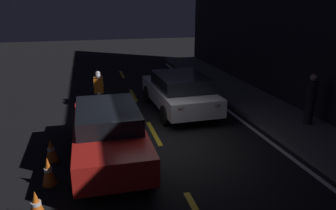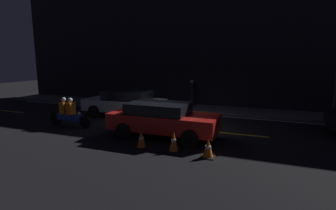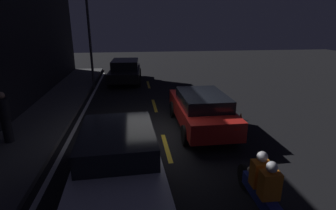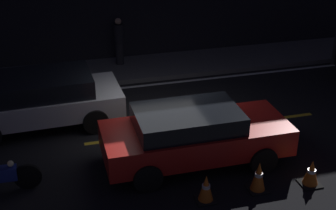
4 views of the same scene
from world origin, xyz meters
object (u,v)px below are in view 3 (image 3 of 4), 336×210
traffic_cone_near (240,120)px  traffic_cone_far (221,102)px  van_black (125,70)px  street_lamp (89,33)px  motorcycle (263,188)px  taxi_red (201,109)px  traffic_cone_mid (228,109)px  pedestrian (5,117)px  sedan_white (118,158)px

traffic_cone_near → traffic_cone_far: 2.43m
van_black → traffic_cone_far: bearing=37.9°
van_black → traffic_cone_far: van_black is taller
street_lamp → traffic_cone_near: bearing=-138.3°
motorcycle → traffic_cone_far: 7.15m
taxi_red → van_black: size_ratio=0.96×
motorcycle → traffic_cone_mid: size_ratio=3.35×
van_black → pedestrian: bearing=-18.1°
traffic_cone_mid → traffic_cone_near: bearing=-177.8°
taxi_red → traffic_cone_far: 2.76m
taxi_red → motorcycle: size_ratio=1.85×
van_black → street_lamp: (-1.74, 1.87, 2.45)m
taxi_red → pedestrian: (-0.65, 6.49, 0.24)m
sedan_white → pedestrian: size_ratio=2.66×
van_black → traffic_cone_mid: bearing=32.8°
taxi_red → motorcycle: 4.75m
pedestrian → traffic_cone_near: bearing=-86.8°
van_black → traffic_cone_near: (-8.82, -4.43, -0.48)m
taxi_red → van_black: van_black is taller
van_black → traffic_cone_far: size_ratio=7.46×
taxi_red → traffic_cone_mid: 1.81m
sedan_white → traffic_cone_far: size_ratio=7.20×
motorcycle → traffic_cone_far: bearing=-10.5°
sedan_white → pedestrian: (2.74, 3.61, 0.22)m
taxi_red → traffic_cone_mid: bearing=-54.6°
sedan_white → traffic_cone_near: (3.19, -4.37, -0.48)m
pedestrian → taxi_red: bearing=-84.3°
van_black → pedestrian: size_ratio=2.76×
traffic_cone_near → street_lamp: size_ratio=0.11×
traffic_cone_mid → motorcycle: bearing=166.3°
traffic_cone_far → street_lamp: 8.41m
taxi_red → traffic_cone_near: taxi_red is taller
motorcycle → pedestrian: pedestrian is taller
sedan_white → traffic_cone_mid: 6.18m
taxi_red → sedan_white: bearing=139.9°
motorcycle → traffic_cone_mid: bearing=-11.9°
van_black → street_lamp: 3.54m
traffic_cone_near → van_black: bearing=26.7°
sedan_white → taxi_red: (3.39, -2.88, -0.02)m
traffic_cone_far → traffic_cone_mid: bearing=174.7°
sedan_white → van_black: size_ratio=0.97×
motorcycle → traffic_cone_mid: (5.76, -1.40, -0.29)m
traffic_cone_near → street_lamp: street_lamp is taller
motorcycle → traffic_cone_far: motorcycle is taller
motorcycle → street_lamp: bearing=24.5°
sedan_white → motorcycle: (-1.36, -2.91, -0.14)m
pedestrian → street_lamp: bearing=-12.6°
street_lamp → traffic_cone_far: bearing=-126.1°
motorcycle → street_lamp: 12.86m
street_lamp → pedestrian: bearing=167.4°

